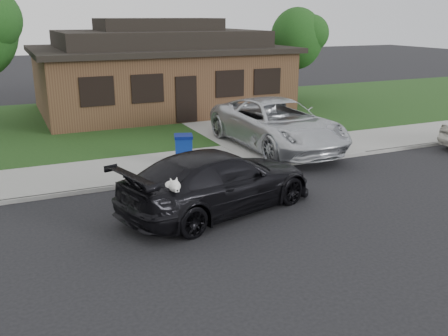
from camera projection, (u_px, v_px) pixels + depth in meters
name	position (u px, v px, depth m)	size (l,w,h in m)	color
ground	(187.00, 228.00, 12.04)	(120.00, 120.00, 0.00)	black
sidewalk	(135.00, 169.00, 16.39)	(60.00, 3.00, 0.12)	gray
curb	(147.00, 183.00, 15.08)	(60.00, 0.12, 0.12)	gray
lawn	(92.00, 123.00, 23.37)	(60.00, 13.00, 0.13)	#193814
driveway	(235.00, 125.00, 23.09)	(4.50, 13.00, 0.14)	gray
sedan	(218.00, 181.00, 12.91)	(5.91, 3.68, 1.60)	black
minivan	(277.00, 124.00, 18.65)	(2.95, 6.40, 1.78)	silver
recycling_bin	(184.00, 149.00, 16.66)	(0.75, 0.75, 1.00)	navy
house	(160.00, 71.00, 26.06)	(12.60, 8.60, 4.65)	#422B1C
tree_1	(300.00, 37.00, 28.26)	(3.15, 3.00, 5.25)	#332114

